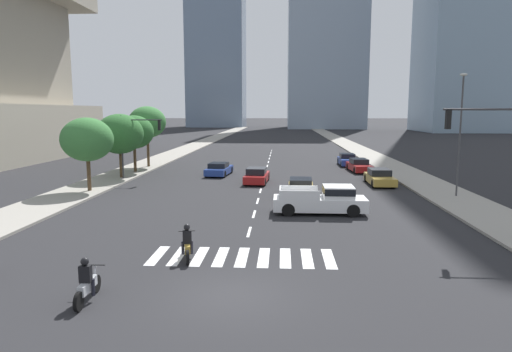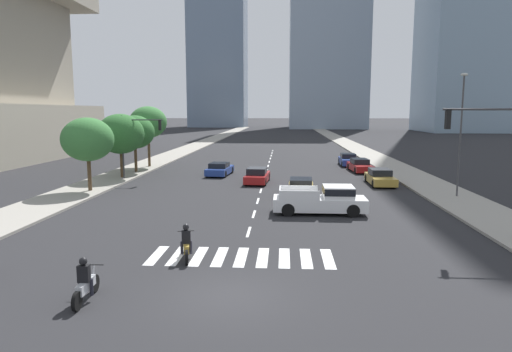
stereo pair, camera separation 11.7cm
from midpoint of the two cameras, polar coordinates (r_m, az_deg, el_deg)
The scene contains 22 objects.
ground_plane at distance 15.45m, azimuth -3.33°, elevation -14.87°, with size 800.00×800.00×0.00m, color #232326.
sidewalk_east at distance 46.09m, azimuth 18.26°, elevation 0.30°, with size 4.00×260.00×0.15m, color gray.
sidewalk_west at distance 47.07m, azimuth -15.68°, elevation 0.56°, with size 4.00×260.00×0.15m, color gray.
crosswalk_near at distance 19.20m, azimuth -1.92°, elevation -10.17°, with size 7.65×2.59×0.01m.
lane_divider_center at distance 46.57m, azimuth 1.20°, elevation 0.70°, with size 0.14×50.00×0.01m.
motorcycle_lead at distance 15.77m, azimuth -20.74°, elevation -12.62°, with size 0.70×2.06×1.49m.
motorcycle_third at distance 19.04m, azimuth -8.85°, elevation -8.59°, with size 0.81×2.15×1.49m.
pickup_truck at distance 27.21m, azimuth 8.48°, elevation -3.01°, with size 5.49×2.05×1.67m.
sedan_blue_0 at distance 43.21m, azimuth -4.76°, elevation 0.85°, with size 2.28×4.60×1.22m.
sedan_red_1 at distance 46.87m, azimuth 12.82°, elevation 1.28°, with size 2.10×4.75×1.30m.
sedan_gold_2 at distance 31.99m, azimuth 5.54°, elevation -1.64°, with size 1.95×4.61×1.34m.
sedan_blue_3 at distance 51.92m, azimuth 11.37°, elevation 1.99°, with size 1.81×4.30×1.34m.
sedan_red_4 at distance 38.37m, azimuth 0.00°, elevation 0.01°, with size 2.07×4.44×1.32m.
sedan_gold_5 at distance 38.93m, azimuth 15.25°, elevation -0.17°, with size 1.90×4.64×1.30m.
traffic_signal_near at distance 23.44m, azimuth 27.82°, elevation 3.35°, with size 4.04×0.28×6.38m.
traffic_signal_far at distance 40.95m, azimuth -14.87°, elevation 4.93°, with size 3.92×0.28×5.56m.
street_lamp_east at distance 34.30m, azimuth 24.30°, elevation 5.68°, with size 0.50×0.24×8.46m.
street_tree_nearest at distance 35.81m, azimuth -20.62°, elevation 4.32°, with size 3.81×3.81×5.45m.
street_tree_second at distance 42.12m, azimuth -16.89°, elevation 5.09°, with size 4.17×4.17×5.68m.
street_tree_third at distance 45.79m, azimuth -15.21°, elevation 5.35°, with size 3.81×3.81×5.52m.
street_tree_fourth at distance 50.01m, azimuth -13.63°, elevation 6.60°, with size 3.98×3.98×6.44m.
office_tower_center_skyline at distance 173.83m, azimuth 8.83°, elevation 20.35°, with size 26.89×27.45×97.09m.
Camera 1 is at (1.62, -14.12, 6.03)m, focal length 31.71 mm.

